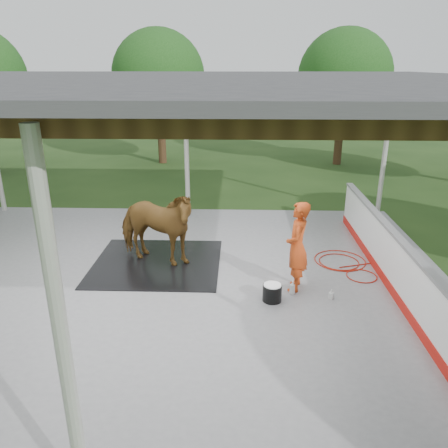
{
  "coord_description": "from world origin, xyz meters",
  "views": [
    {
      "loc": [
        1.52,
        -7.86,
        4.3
      ],
      "look_at": [
        1.23,
        0.7,
        1.15
      ],
      "focal_mm": 35.0,
      "sensor_mm": 36.0,
      "label": 1
    }
  ],
  "objects_px": {
    "dasher_board": "(394,265)",
    "wash_bucket": "(272,292)",
    "handler": "(297,247)",
    "horse": "(155,227)"
  },
  "relations": [
    {
      "from": "dasher_board",
      "to": "handler",
      "type": "distance_m",
      "value": 1.96
    },
    {
      "from": "horse",
      "to": "handler",
      "type": "bearing_deg",
      "value": -88.57
    },
    {
      "from": "dasher_board",
      "to": "handler",
      "type": "height_order",
      "value": "handler"
    },
    {
      "from": "handler",
      "to": "wash_bucket",
      "type": "distance_m",
      "value": 1.02
    },
    {
      "from": "dasher_board",
      "to": "horse",
      "type": "xyz_separation_m",
      "value": [
        -4.91,
        1.07,
        0.34
      ]
    },
    {
      "from": "horse",
      "to": "wash_bucket",
      "type": "bearing_deg",
      "value": -101.23
    },
    {
      "from": "horse",
      "to": "wash_bucket",
      "type": "distance_m",
      "value": 3.03
    },
    {
      "from": "dasher_board",
      "to": "wash_bucket",
      "type": "relative_size",
      "value": 21.89
    },
    {
      "from": "dasher_board",
      "to": "horse",
      "type": "relative_size",
      "value": 3.9
    },
    {
      "from": "handler",
      "to": "dasher_board",
      "type": "bearing_deg",
      "value": 101.14
    }
  ]
}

